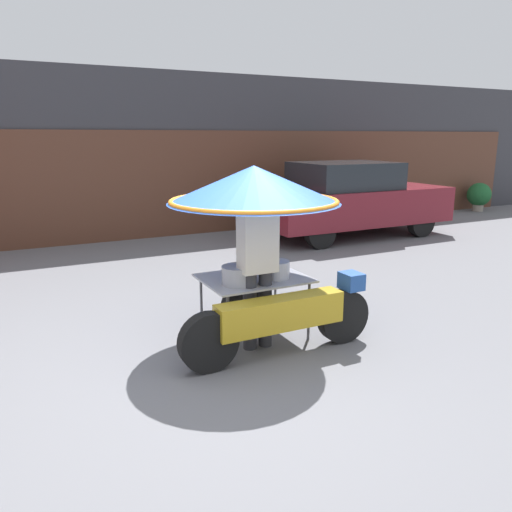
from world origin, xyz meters
name	(u,v)px	position (x,y,z in m)	size (l,w,h in m)	color
ground_plane	(229,366)	(0.00, 0.00, 0.00)	(36.00, 36.00, 0.00)	slate
shopfront_building	(89,155)	(0.00, 7.56, 1.75)	(28.00, 2.06, 3.53)	#38383D
vendor_motorcycle_cart	(257,207)	(0.57, 0.52, 1.45)	(2.13, 1.83, 1.88)	black
vendor_person	(258,261)	(0.46, 0.29, 0.94)	(0.38, 0.22, 1.66)	#2D2D33
parked_car	(350,199)	(5.00, 4.73, 0.83)	(4.29, 1.83, 1.63)	black
potted_plant	(479,195)	(10.76, 6.06, 0.47)	(0.68, 0.68, 0.84)	gray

